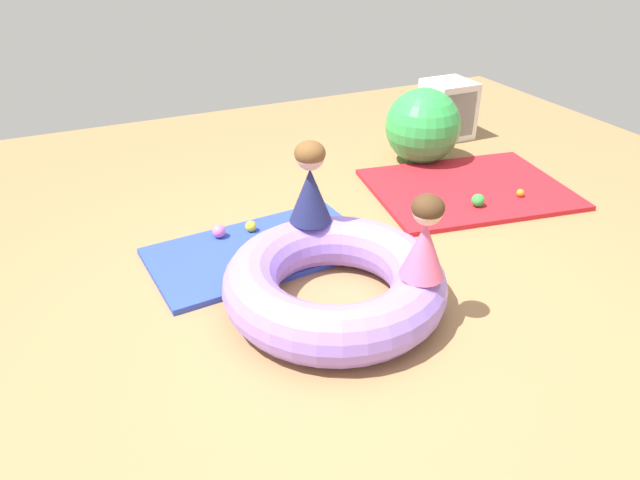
{
  "coord_description": "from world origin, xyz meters",
  "views": [
    {
      "loc": [
        -1.42,
        -2.47,
        2.09
      ],
      "look_at": [
        -0.14,
        0.28,
        0.35
      ],
      "focal_mm": 33.11,
      "sensor_mm": 36.0,
      "label": 1
    }
  ],
  "objects_px": {
    "child_in_navy": "(310,183)",
    "play_ball_orange": "(520,193)",
    "exercise_ball_large": "(423,126)",
    "play_ball_teal": "(297,236)",
    "play_ball_yellow": "(251,226)",
    "inflatable_cushion": "(334,283)",
    "child_in_pink": "(425,238)",
    "play_ball_pink": "(219,231)",
    "play_ball_green": "(478,200)",
    "storage_cube": "(449,110)",
    "play_ball_blue": "(272,264)"
  },
  "relations": [
    {
      "from": "play_ball_teal",
      "to": "play_ball_yellow",
      "type": "bearing_deg",
      "value": 131.03
    },
    {
      "from": "play_ball_pink",
      "to": "exercise_ball_large",
      "type": "xyz_separation_m",
      "value": [
        2.1,
        0.67,
        0.25
      ]
    },
    {
      "from": "play_ball_orange",
      "to": "play_ball_yellow",
      "type": "height_order",
      "value": "play_ball_yellow"
    },
    {
      "from": "play_ball_pink",
      "to": "storage_cube",
      "type": "xyz_separation_m",
      "value": [
        2.71,
        1.11,
        0.19
      ]
    },
    {
      "from": "child_in_navy",
      "to": "exercise_ball_large",
      "type": "bearing_deg",
      "value": 96.11
    },
    {
      "from": "inflatable_cushion",
      "to": "child_in_pink",
      "type": "relative_size",
      "value": 2.72
    },
    {
      "from": "child_in_pink",
      "to": "play_ball_pink",
      "type": "xyz_separation_m",
      "value": [
        -0.76,
        1.36,
        -0.47
      ]
    },
    {
      "from": "child_in_navy",
      "to": "play_ball_orange",
      "type": "bearing_deg",
      "value": 64.61
    },
    {
      "from": "play_ball_orange",
      "to": "exercise_ball_large",
      "type": "distance_m",
      "value": 1.1
    },
    {
      "from": "play_ball_pink",
      "to": "play_ball_green",
      "type": "xyz_separation_m",
      "value": [
        1.95,
        -0.37,
        0.0
      ]
    },
    {
      "from": "child_in_navy",
      "to": "exercise_ball_large",
      "type": "distance_m",
      "value": 2.04
    },
    {
      "from": "play_ball_orange",
      "to": "play_ball_green",
      "type": "xyz_separation_m",
      "value": [
        -0.42,
        0.0,
        0.02
      ]
    },
    {
      "from": "child_in_navy",
      "to": "play_ball_yellow",
      "type": "relative_size",
      "value": 6.65
    },
    {
      "from": "child_in_pink",
      "to": "play_ball_teal",
      "type": "height_order",
      "value": "child_in_pink"
    },
    {
      "from": "play_ball_teal",
      "to": "play_ball_pink",
      "type": "bearing_deg",
      "value": 148.53
    },
    {
      "from": "play_ball_yellow",
      "to": "exercise_ball_large",
      "type": "bearing_deg",
      "value": 19.92
    },
    {
      "from": "inflatable_cushion",
      "to": "play_ball_green",
      "type": "distance_m",
      "value": 1.68
    },
    {
      "from": "inflatable_cushion",
      "to": "play_ball_yellow",
      "type": "relative_size",
      "value": 16.44
    },
    {
      "from": "play_ball_pink",
      "to": "play_ball_orange",
      "type": "bearing_deg",
      "value": -8.94
    },
    {
      "from": "inflatable_cushion",
      "to": "child_in_pink",
      "type": "distance_m",
      "value": 0.63
    },
    {
      "from": "play_ball_yellow",
      "to": "play_ball_pink",
      "type": "height_order",
      "value": "play_ball_pink"
    },
    {
      "from": "inflatable_cushion",
      "to": "play_ball_teal",
      "type": "bearing_deg",
      "value": 84.58
    },
    {
      "from": "inflatable_cushion",
      "to": "play_ball_green",
      "type": "height_order",
      "value": "inflatable_cushion"
    },
    {
      "from": "child_in_pink",
      "to": "play_ball_blue",
      "type": "relative_size",
      "value": 4.99
    },
    {
      "from": "play_ball_teal",
      "to": "play_ball_yellow",
      "type": "xyz_separation_m",
      "value": [
        -0.24,
        0.28,
        -0.01
      ]
    },
    {
      "from": "child_in_navy",
      "to": "play_ball_green",
      "type": "height_order",
      "value": "child_in_navy"
    },
    {
      "from": "child_in_pink",
      "to": "play_ball_orange",
      "type": "distance_m",
      "value": 1.95
    },
    {
      "from": "play_ball_blue",
      "to": "play_ball_orange",
      "type": "bearing_deg",
      "value": 4.88
    },
    {
      "from": "play_ball_pink",
      "to": "play_ball_blue",
      "type": "height_order",
      "value": "play_ball_blue"
    },
    {
      "from": "play_ball_green",
      "to": "play_ball_teal",
      "type": "bearing_deg",
      "value": 176.84
    },
    {
      "from": "inflatable_cushion",
      "to": "storage_cube",
      "type": "height_order",
      "value": "storage_cube"
    },
    {
      "from": "play_ball_blue",
      "to": "storage_cube",
      "type": "distance_m",
      "value": 3.03
    },
    {
      "from": "child_in_pink",
      "to": "play_ball_green",
      "type": "distance_m",
      "value": 1.62
    },
    {
      "from": "inflatable_cushion",
      "to": "child_in_navy",
      "type": "height_order",
      "value": "child_in_navy"
    },
    {
      "from": "child_in_pink",
      "to": "exercise_ball_large",
      "type": "height_order",
      "value": "child_in_pink"
    },
    {
      "from": "play_ball_orange",
      "to": "play_ball_green",
      "type": "height_order",
      "value": "play_ball_green"
    },
    {
      "from": "play_ball_blue",
      "to": "exercise_ball_large",
      "type": "height_order",
      "value": "exercise_ball_large"
    },
    {
      "from": "play_ball_teal",
      "to": "inflatable_cushion",
      "type": "bearing_deg",
      "value": -95.42
    },
    {
      "from": "exercise_ball_large",
      "to": "inflatable_cushion",
      "type": "bearing_deg",
      "value": -135.33
    },
    {
      "from": "play_ball_blue",
      "to": "exercise_ball_large",
      "type": "bearing_deg",
      "value": 32.53
    },
    {
      "from": "play_ball_teal",
      "to": "exercise_ball_large",
      "type": "relative_size",
      "value": 0.14
    },
    {
      "from": "play_ball_orange",
      "to": "play_ball_yellow",
      "type": "xyz_separation_m",
      "value": [
        -2.14,
        0.36,
        0.01
      ]
    },
    {
      "from": "play_ball_blue",
      "to": "play_ball_pink",
      "type": "bearing_deg",
      "value": 108.05
    },
    {
      "from": "play_ball_orange",
      "to": "storage_cube",
      "type": "xyz_separation_m",
      "value": [
        0.34,
        1.48,
        0.21
      ]
    },
    {
      "from": "play_ball_pink",
      "to": "play_ball_green",
      "type": "height_order",
      "value": "play_ball_green"
    },
    {
      "from": "inflatable_cushion",
      "to": "play_ball_green",
      "type": "bearing_deg",
      "value": 22.65
    },
    {
      "from": "child_in_navy",
      "to": "storage_cube",
      "type": "xyz_separation_m",
      "value": [
        2.24,
        1.63,
        -0.3
      ]
    },
    {
      "from": "play_ball_teal",
      "to": "play_ball_green",
      "type": "height_order",
      "value": "play_ball_green"
    },
    {
      "from": "child_in_navy",
      "to": "play_ball_orange",
      "type": "height_order",
      "value": "child_in_navy"
    },
    {
      "from": "play_ball_orange",
      "to": "play_ball_teal",
      "type": "xyz_separation_m",
      "value": [
        -1.9,
        0.08,
        0.01
      ]
    }
  ]
}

